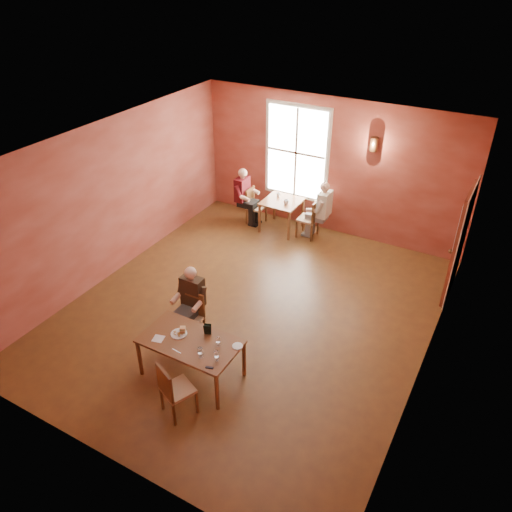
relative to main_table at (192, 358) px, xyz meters
The scene contains 30 objects.
ground 1.81m from the main_table, 90.15° to the left, with size 6.00×7.00×0.01m, color brown.
wall_back 5.40m from the main_table, 90.05° to the left, with size 6.00×0.04×3.00m, color brown.
wall_front 2.08m from the main_table, 90.15° to the right, with size 6.00×0.04×3.00m, color brown.
wall_left 3.68m from the main_table, 149.39° to the left, with size 0.04×7.00×3.00m, color brown.
wall_right 3.67m from the main_table, 30.68° to the left, with size 0.04×7.00×3.00m, color brown.
ceiling 3.20m from the main_table, 90.15° to the left, with size 6.00×7.00×0.04m, color white.
window 5.46m from the main_table, 98.75° to the left, with size 1.36×0.10×1.96m, color white.
door 5.07m from the main_table, 54.25° to the left, with size 0.12×1.04×2.10m, color maroon.
wall_sconce 5.57m from the main_table, 80.19° to the left, with size 0.16×0.16×0.28m, color brown.
main_table is the anchor object (origin of this frame).
chair_diner_main 0.82m from the main_table, 127.57° to the left, with size 0.37×0.37×0.84m, color #452C18, non-canonical shape.
diner_main 0.84m from the main_table, 128.88° to the left, with size 0.49×0.49×1.22m, color #36211A, non-canonical shape.
chair_empty 0.71m from the main_table, 69.47° to the right, with size 0.39×0.39×0.89m, color #4C271A, non-canonical shape.
plate_food 0.42m from the main_table, behind, with size 0.24×0.24×0.03m, color white.
sandwich 0.44m from the main_table, 156.77° to the left, with size 0.08×0.08×0.10m, color tan.
goblet_a 0.61m from the main_table, 14.41° to the left, with size 0.07×0.07×0.16m, color white, non-canonical shape.
goblet_b 0.73m from the main_table, 15.38° to the right, with size 0.07×0.07×0.18m, color white, non-canonical shape.
goblet_c 0.58m from the main_table, 32.53° to the right, with size 0.07×0.07×0.18m, color white, non-canonical shape.
menu_stand 0.52m from the main_table, 60.39° to the left, with size 0.10×0.05×0.17m, color black.
knife 0.44m from the main_table, 97.21° to the right, with size 0.17×0.01×0.00m, color silver.
napkin 0.58m from the main_table, 155.06° to the right, with size 0.16×0.16×0.01m, color white.
side_plate 0.79m from the main_table, 18.73° to the left, with size 0.16×0.16×0.01m, color white.
sunglasses 0.73m from the main_table, 30.35° to the right, with size 0.11×0.03×0.01m, color black.
second_table 4.83m from the main_table, 100.62° to the left, with size 0.81×0.81×0.72m, color brown, non-canonical shape.
chair_diner_white 4.75m from the main_table, 92.89° to the left, with size 0.40×0.40×0.90m, color brown, non-canonical shape.
diner_white 4.76m from the main_table, 92.53° to the left, with size 0.52×0.52×1.29m, color white, non-canonical shape.
chair_diner_maroon 4.99m from the main_table, 107.97° to the left, with size 0.37×0.37×0.84m, color #5C301A, non-canonical shape.
diner_maroon 5.01m from the main_table, 108.30° to the left, with size 0.51×0.51×1.28m, color #4C1517, non-canonical shape.
cup_a 4.73m from the main_table, 98.99° to the left, with size 0.12×0.12×0.09m, color silver.
cup_b 5.04m from the main_table, 102.25° to the left, with size 0.09×0.09×0.08m, color white.
Camera 1 is at (3.52, -6.10, 5.58)m, focal length 35.00 mm.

